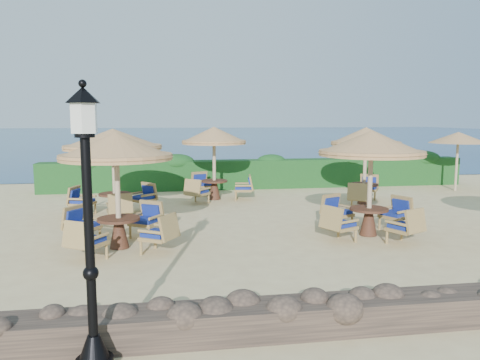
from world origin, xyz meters
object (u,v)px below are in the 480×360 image
lamp_post (89,243)px  cafe_set_1 (371,166)px  cafe_set_4 (214,151)px  cafe_set_0 (117,172)px  extra_parasol (458,138)px  cafe_set_3 (113,153)px  cafe_set_5 (365,149)px

lamp_post → cafe_set_1: bearing=43.3°
cafe_set_4 → lamp_post: bearing=-102.8°
lamp_post → cafe_set_0: (-0.22, 5.37, 0.20)m
extra_parasol → cafe_set_0: cafe_set_0 is taller
extra_parasol → cafe_set_4: bearing=-176.9°
extra_parasol → cafe_set_3: bearing=-167.2°
cafe_set_3 → cafe_set_5: size_ratio=1.06×
cafe_set_0 → cafe_set_4: size_ratio=1.00×
lamp_post → cafe_set_4: bearing=77.2°
extra_parasol → cafe_set_3: 13.62m
cafe_set_0 → cafe_set_5: (7.86, 4.40, 0.17)m
cafe_set_0 → cafe_set_5: bearing=29.2°
lamp_post → cafe_set_3: (-0.68, 8.98, 0.39)m
extra_parasol → cafe_set_5: 5.44m
lamp_post → cafe_set_4: (2.60, 11.46, 0.24)m
cafe_set_1 → cafe_set_4: 6.76m
extra_parasol → cafe_set_4: cafe_set_4 is taller
lamp_post → cafe_set_0: bearing=92.4°
extra_parasol → cafe_set_1: cafe_set_1 is taller
cafe_set_0 → cafe_set_4: (2.82, 6.09, 0.04)m
cafe_set_1 → cafe_set_5: 4.53m
lamp_post → cafe_set_3: lamp_post is taller
lamp_post → cafe_set_1: size_ratio=1.17×
cafe_set_3 → cafe_set_5: 8.35m
extra_parasol → cafe_set_0: (-12.82, -6.63, -0.42)m
cafe_set_1 → cafe_set_4: same height
cafe_set_3 → extra_parasol: bearing=12.8°
cafe_set_1 → cafe_set_5: size_ratio=1.03×
cafe_set_0 → cafe_set_4: bearing=65.1°
cafe_set_0 → cafe_set_1: (6.15, 0.20, 0.03)m
lamp_post → cafe_set_5: bearing=52.0°
lamp_post → cafe_set_5: size_ratio=1.21×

